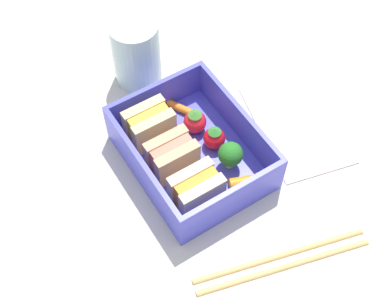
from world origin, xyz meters
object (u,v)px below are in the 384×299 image
object	(u,v)px
sandwich_center_left	(172,156)
sandwich_center	(149,125)
carrot_stick_left	(246,182)
chopstick_pair	(282,261)
carrot_stick_far_left	(185,110)
folded_napkin	(297,124)
sandwich_left	(196,190)
drinking_glass	(136,52)
strawberry_left	(213,136)
strawberry_far_left	(195,121)
broccoli_floret	(231,155)

from	to	relation	value
sandwich_center_left	sandwich_center	distance (cm)	5.36
carrot_stick_left	chopstick_pair	distance (cm)	9.99
carrot_stick_far_left	folded_napkin	bearing A→B (deg)	-126.71
sandwich_center_left	sandwich_center	xyz separation A→B (cm)	(5.36, 0.00, 0.00)
carrot_stick_far_left	chopstick_pair	xyz separation A→B (cm)	(-22.71, 1.46, -1.36)
sandwich_left	drinking_glass	bearing A→B (deg)	-10.86
carrot_stick_left	chopstick_pair	bearing A→B (deg)	169.44
sandwich_center_left	carrot_stick_far_left	world-z (taller)	sandwich_center_left
strawberry_left	strawberry_far_left	size ratio (longest dim) A/B	0.96
sandwich_center_left	drinking_glass	xyz separation A→B (cm)	(15.78, -4.06, 1.23)
sandwich_left	sandwich_center_left	world-z (taller)	same
broccoli_floret	strawberry_left	distance (cm)	3.87
carrot_stick_left	broccoli_floret	xyz separation A→B (cm)	(3.30, 0.04, 1.64)
strawberry_far_left	drinking_glass	size ratio (longest dim) A/B	0.37
carrot_stick_far_left	sandwich_left	bearing A→B (deg)	153.93
sandwich_left	carrot_stick_left	xyz separation A→B (cm)	(-1.47, -5.99, -1.63)
sandwich_center	strawberry_left	distance (cm)	7.95
broccoli_floret	carrot_stick_left	bearing A→B (deg)	-179.37
sandwich_left	sandwich_center	xyz separation A→B (cm)	(10.72, 0.00, 0.00)
sandwich_left	chopstick_pair	distance (cm)	12.35
sandwich_center_left	strawberry_far_left	world-z (taller)	sandwich_center_left
carrot_stick_far_left	drinking_glass	world-z (taller)	drinking_glass
strawberry_left	carrot_stick_far_left	distance (cm)	6.03
strawberry_left	broccoli_floret	bearing A→B (deg)	178.87
strawberry_left	chopstick_pair	world-z (taller)	strawberry_left
strawberry_left	sandwich_center	bearing A→B (deg)	49.69
broccoli_floret	carrot_stick_far_left	distance (cm)	9.89
strawberry_far_left	sandwich_left	bearing A→B (deg)	148.46
strawberry_far_left	carrot_stick_far_left	bearing A→B (deg)	-6.31
broccoli_floret	folded_napkin	distance (cm)	11.93
broccoli_floret	sandwich_center_left	bearing A→B (deg)	59.39
carrot_stick_left	drinking_glass	xyz separation A→B (cm)	(22.61, 1.93, 2.85)
carrot_stick_left	sandwich_center_left	bearing A→B (deg)	41.27
strawberry_left	sandwich_left	bearing A→B (deg)	132.91
strawberry_left	chopstick_pair	xyz separation A→B (cm)	(-16.77, 1.85, -2.35)
chopstick_pair	drinking_glass	bearing A→B (deg)	0.22
sandwich_center	chopstick_pair	world-z (taller)	sandwich_center
strawberry_far_left	sandwich_center	bearing A→B (deg)	69.14
sandwich_center_left	folded_napkin	world-z (taller)	sandwich_center_left
carrot_stick_left	drinking_glass	size ratio (longest dim) A/B	0.41
sandwich_center_left	sandwich_center	world-z (taller)	same
chopstick_pair	folded_napkin	bearing A→B (deg)	-43.30
carrot_stick_far_left	sandwich_center_left	bearing A→B (deg)	137.59
chopstick_pair	folded_napkin	distance (cm)	19.21
strawberry_left	folded_napkin	distance (cm)	11.93
carrot_stick_left	broccoli_floret	size ratio (longest dim) A/B	0.98
drinking_glass	folded_napkin	distance (cm)	23.10
broccoli_floret	strawberry_far_left	xyz separation A→B (cm)	(6.85, 0.62, -0.79)
sandwich_center	chopstick_pair	distance (cm)	22.51
carrot_stick_far_left	folded_napkin	distance (cm)	14.68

